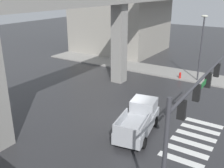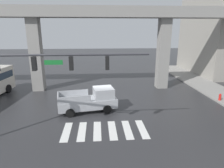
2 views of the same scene
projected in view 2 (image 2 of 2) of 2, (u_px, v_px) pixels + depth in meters
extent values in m
plane|color=#2D2D30|center=(103.00, 105.00, 18.97)|extent=(120.00, 120.00, 0.00)
cube|color=silver|center=(67.00, 132.00, 13.93)|extent=(0.55, 2.80, 0.01)
cube|color=silver|center=(82.00, 131.00, 14.01)|extent=(0.55, 2.80, 0.01)
cube|color=silver|center=(97.00, 131.00, 14.08)|extent=(0.55, 2.80, 0.01)
cube|color=silver|center=(112.00, 130.00, 14.16)|extent=(0.55, 2.80, 0.01)
cube|color=silver|center=(127.00, 129.00, 14.24)|extent=(0.55, 2.80, 0.01)
cube|color=silver|center=(142.00, 129.00, 14.32)|extent=(0.55, 2.80, 0.01)
cube|color=gray|center=(100.00, 12.00, 21.90)|extent=(57.93, 2.43, 1.20)
cube|color=gray|center=(36.00, 55.00, 22.64)|extent=(1.30, 1.30, 8.40)
cube|color=gray|center=(163.00, 54.00, 23.72)|extent=(1.30, 1.30, 8.40)
cube|color=gray|center=(222.00, 94.00, 21.84)|extent=(4.00, 36.00, 0.15)
cube|color=#A8AAAF|center=(88.00, 103.00, 17.31)|extent=(5.35, 2.75, 0.80)
cube|color=#A8AAAF|center=(103.00, 93.00, 17.42)|extent=(1.98, 2.01, 0.90)
cube|color=#3F5160|center=(108.00, 92.00, 17.53)|extent=(0.39, 1.66, 0.77)
cube|color=#A8AAAF|center=(74.00, 93.00, 17.67)|extent=(2.63, 0.56, 0.60)
cube|color=#A8AAAF|center=(75.00, 100.00, 16.03)|extent=(2.63, 0.56, 0.60)
cube|color=#A8AAAF|center=(58.00, 98.00, 16.53)|extent=(0.40, 1.74, 0.60)
cylinder|color=black|center=(103.00, 102.00, 18.63)|extent=(0.80, 0.41, 0.76)
cylinder|color=black|center=(107.00, 109.00, 16.94)|extent=(0.80, 0.41, 0.76)
cylinder|color=black|center=(69.00, 105.00, 17.88)|extent=(0.80, 0.41, 0.76)
cylinder|color=black|center=(70.00, 113.00, 16.20)|extent=(0.80, 0.41, 0.76)
cube|color=#2D3D4C|center=(4.00, 73.00, 23.72)|extent=(2.24, 0.37, 1.49)
cylinder|color=black|center=(8.00, 89.00, 22.54)|extent=(0.47, 1.00, 0.96)
cylinder|color=#38383D|center=(61.00, 55.00, 11.65)|extent=(10.80, 0.14, 0.14)
cube|color=black|center=(34.00, 64.00, 11.67)|extent=(0.24, 0.32, 0.84)
sphere|color=orange|center=(34.00, 64.00, 11.67)|extent=(0.17, 0.17, 0.17)
cube|color=black|center=(71.00, 63.00, 11.83)|extent=(0.24, 0.32, 0.84)
sphere|color=orange|center=(71.00, 63.00, 11.83)|extent=(0.17, 0.17, 0.17)
cube|color=black|center=(107.00, 63.00, 11.99)|extent=(0.24, 0.32, 0.84)
sphere|color=orange|center=(107.00, 63.00, 11.99)|extent=(0.17, 0.17, 0.17)
cube|color=#19722D|center=(54.00, 62.00, 11.73)|extent=(1.10, 0.04, 0.28)
cylinder|color=red|center=(220.00, 98.00, 19.72)|extent=(0.24, 0.24, 0.70)
sphere|color=red|center=(220.00, 95.00, 19.61)|extent=(0.22, 0.22, 0.22)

